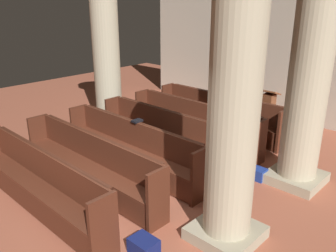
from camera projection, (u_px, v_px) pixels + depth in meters
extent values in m
plane|color=#AD5B42|center=(123.00, 204.00, 5.91)|extent=(19.20, 19.20, 0.00)
cube|color=beige|center=(298.00, 38.00, 9.29)|extent=(10.00, 0.16, 4.50)
cube|color=#562819|center=(218.00, 116.00, 8.94)|extent=(3.44, 0.38, 0.05)
cube|color=#562819|center=(222.00, 104.00, 8.96)|extent=(3.44, 0.04, 0.51)
cube|color=#492215|center=(224.00, 94.00, 8.91)|extent=(3.30, 0.06, 0.02)
cube|color=#4E2416|center=(168.00, 101.00, 10.05)|extent=(0.06, 0.44, 0.96)
cube|color=#4E2416|center=(282.00, 131.00, 7.79)|extent=(0.06, 0.44, 0.96)
cube|color=#522618|center=(213.00, 126.00, 8.89)|extent=(3.44, 0.03, 0.39)
cube|color=#562819|center=(193.00, 125.00, 8.27)|extent=(3.44, 0.38, 0.05)
cube|color=#562819|center=(198.00, 113.00, 8.29)|extent=(3.44, 0.04, 0.51)
cube|color=#492215|center=(200.00, 102.00, 8.24)|extent=(3.30, 0.06, 0.02)
cube|color=#4E2416|center=(142.00, 108.00, 9.39)|extent=(0.06, 0.44, 0.96)
cube|color=#4E2416|center=(260.00, 143.00, 7.13)|extent=(0.06, 0.44, 0.96)
cube|color=#522618|center=(188.00, 136.00, 8.23)|extent=(3.44, 0.03, 0.39)
cube|color=#562819|center=(164.00, 137.00, 7.61)|extent=(3.44, 0.38, 0.05)
cube|color=#562819|center=(170.00, 123.00, 7.63)|extent=(3.44, 0.04, 0.51)
cube|color=#492215|center=(171.00, 111.00, 7.58)|extent=(3.30, 0.06, 0.02)
cube|color=#4E2416|center=(114.00, 117.00, 8.72)|extent=(0.06, 0.44, 0.96)
cube|color=#4E2416|center=(233.00, 158.00, 6.46)|extent=(0.06, 0.44, 0.96)
cube|color=#522618|center=(159.00, 148.00, 7.56)|extent=(3.44, 0.03, 0.39)
cube|color=#562819|center=(130.00, 150.00, 6.95)|extent=(3.44, 0.38, 0.05)
cube|color=#562819|center=(136.00, 134.00, 6.96)|extent=(3.44, 0.04, 0.51)
cube|color=#492215|center=(137.00, 122.00, 6.91)|extent=(3.30, 0.06, 0.02)
cube|color=#4E2416|center=(80.00, 126.00, 8.06)|extent=(0.06, 0.44, 0.96)
cube|color=#4E2416|center=(200.00, 177.00, 5.80)|extent=(0.06, 0.44, 0.96)
cube|color=#522618|center=(124.00, 163.00, 6.90)|extent=(3.44, 0.03, 0.39)
cube|color=#562819|center=(89.00, 166.00, 6.28)|extent=(3.44, 0.38, 0.05)
cube|color=#562819|center=(95.00, 149.00, 6.30)|extent=(3.44, 0.04, 0.51)
cube|color=#492215|center=(97.00, 135.00, 6.25)|extent=(3.30, 0.06, 0.02)
cube|color=#4E2416|center=(40.00, 138.00, 7.39)|extent=(0.06, 0.44, 0.96)
cube|color=#4E2416|center=(158.00, 200.00, 5.14)|extent=(0.06, 0.44, 0.96)
cube|color=#522618|center=(81.00, 180.00, 6.24)|extent=(3.44, 0.03, 0.39)
cube|color=#562819|center=(37.00, 186.00, 5.62)|extent=(3.44, 0.38, 0.05)
cube|color=#562819|center=(45.00, 167.00, 5.64)|extent=(3.44, 0.04, 0.51)
cube|color=#492215|center=(46.00, 152.00, 5.58)|extent=(3.30, 0.06, 0.02)
cube|color=#4E2416|center=(104.00, 230.00, 4.47)|extent=(0.06, 0.44, 0.96)
cube|color=#522618|center=(29.00, 202.00, 5.57)|extent=(3.44, 0.03, 0.39)
cube|color=tan|center=(295.00, 177.00, 6.60)|extent=(0.94, 0.94, 0.18)
cylinder|color=#BCB293|center=(308.00, 87.00, 6.00)|extent=(0.70, 0.70, 3.30)
cube|color=tan|center=(110.00, 119.00, 9.73)|extent=(0.94, 0.94, 0.18)
cylinder|color=#BCB293|center=(106.00, 56.00, 9.13)|extent=(0.70, 0.70, 3.30)
cube|color=tan|center=(226.00, 232.00, 5.05)|extent=(0.90, 0.90, 0.18)
cylinder|color=#BCB293|center=(233.00, 118.00, 4.45)|extent=(0.67, 0.67, 3.30)
cube|color=brown|center=(266.00, 128.00, 9.24)|extent=(0.45, 0.45, 0.06)
cube|color=brown|center=(267.00, 112.00, 9.09)|extent=(0.28, 0.28, 0.95)
cube|color=brown|center=(270.00, 92.00, 8.90)|extent=(0.48, 0.35, 0.15)
cube|color=black|center=(137.00, 121.00, 6.90)|extent=(0.14, 0.20, 0.04)
cube|color=navy|center=(255.00, 173.00, 6.74)|extent=(0.43, 0.24, 0.22)
cube|color=navy|center=(144.00, 246.00, 4.74)|extent=(0.37, 0.29, 0.22)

